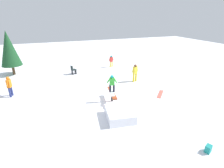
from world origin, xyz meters
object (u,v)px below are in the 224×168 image
object	(u,v)px
bystander_yellow	(135,72)
loose_snowboard_coral	(160,94)
loose_snowboard_white	(49,88)
folding_chair	(73,70)
rail_feature	(112,94)
main_rider_on_rail	(112,84)
pine_tree_near	(9,49)
backpack_on_snow	(208,149)
bystander_orange	(9,85)
bystander_red	(111,61)

from	to	relation	value
bystander_yellow	loose_snowboard_coral	bearing A→B (deg)	84.85
loose_snowboard_white	folding_chair	world-z (taller)	folding_chair
rail_feature	main_rider_on_rail	world-z (taller)	main_rider_on_rail
folding_chair	pine_tree_near	size ratio (longest dim) A/B	0.21
bystander_yellow	backpack_on_snow	world-z (taller)	bystander_yellow
rail_feature	loose_snowboard_white	distance (m)	5.73
loose_snowboard_white	pine_tree_near	distance (m)	6.30
folding_chair	loose_snowboard_white	bearing A→B (deg)	119.46
bystander_orange	backpack_on_snow	distance (m)	12.88
loose_snowboard_coral	backpack_on_snow	xyz separation A→B (m)	(-5.75, 1.58, 0.16)
pine_tree_near	bystander_yellow	bearing A→B (deg)	-120.12
main_rider_on_rail	bystander_yellow	xyz separation A→B (m)	(2.86, -3.24, -0.38)
bystander_yellow	loose_snowboard_coral	world-z (taller)	bystander_yellow
pine_tree_near	loose_snowboard_white	bearing A→B (deg)	-147.54
bystander_yellow	folding_chair	size ratio (longest dim) A/B	1.79
loose_snowboard_coral	pine_tree_near	xyz separation A→B (m)	(9.12, 10.93, 2.57)
loose_snowboard_coral	folding_chair	size ratio (longest dim) A/B	1.71
bystander_yellow	loose_snowboard_white	distance (m)	7.43
rail_feature	bystander_orange	xyz separation A→B (m)	(3.34, 6.64, 0.28)
folding_chair	backpack_on_snow	world-z (taller)	folding_chair
bystander_orange	bystander_red	world-z (taller)	bystander_orange
bystander_yellow	loose_snowboard_white	bearing A→B (deg)	-24.38
main_rider_on_rail	bystander_orange	size ratio (longest dim) A/B	0.93
main_rider_on_rail	backpack_on_snow	bearing A→B (deg)	-142.64
loose_snowboard_white	folding_chair	xyz separation A→B (m)	(2.84, -2.49, 0.40)
bystander_red	pine_tree_near	bearing A→B (deg)	162.45
loose_snowboard_coral	backpack_on_snow	bearing A→B (deg)	28.37
bystander_red	pine_tree_near	xyz separation A→B (m)	(0.90, 10.04, 1.85)
rail_feature	bystander_red	bearing A→B (deg)	-11.12
bystander_orange	main_rider_on_rail	bearing A→B (deg)	78.39
main_rider_on_rail	bystander_orange	world-z (taller)	main_rider_on_rail
rail_feature	bystander_orange	world-z (taller)	bystander_orange
rail_feature	main_rider_on_rail	xyz separation A→B (m)	(0.00, 0.00, 0.70)
bystander_red	loose_snowboard_coral	size ratio (longest dim) A/B	0.87
loose_snowboard_white	loose_snowboard_coral	size ratio (longest dim) A/B	0.87
main_rider_on_rail	backpack_on_snow	world-z (taller)	main_rider_on_rail
main_rider_on_rail	bystander_yellow	size ratio (longest dim) A/B	0.90
bystander_orange	pine_tree_near	distance (m)	5.82
bystander_yellow	pine_tree_near	xyz separation A→B (m)	(6.02, 10.37, 1.70)
bystander_red	pine_tree_near	distance (m)	10.25
bystander_yellow	bystander_orange	world-z (taller)	bystander_yellow
loose_snowboard_coral	backpack_on_snow	size ratio (longest dim) A/B	4.43
bystander_yellow	bystander_red	bearing A→B (deg)	-101.59
bystander_red	backpack_on_snow	distance (m)	14.00
bystander_red	loose_snowboard_white	xyz separation A→B (m)	(-3.95, 6.95, -0.72)
bystander_orange	pine_tree_near	size ratio (longest dim) A/B	0.36
main_rider_on_rail	folding_chair	size ratio (longest dim) A/B	1.60
backpack_on_snow	pine_tree_near	size ratio (longest dim) A/B	0.08
bystander_yellow	loose_snowboard_white	xyz separation A→B (m)	(1.16, 7.28, -0.87)
loose_snowboard_white	backpack_on_snow	distance (m)	11.81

